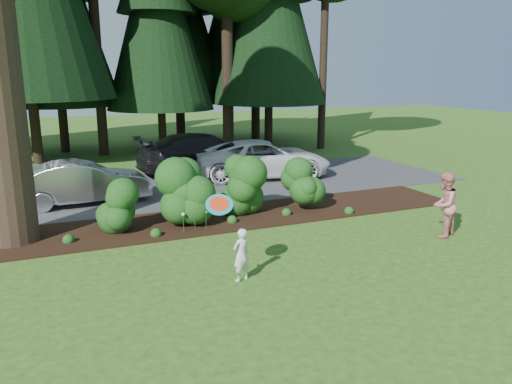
{
  "coord_description": "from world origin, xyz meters",
  "views": [
    {
      "loc": [
        -3.64,
        -9.49,
        4.04
      ],
      "look_at": [
        0.78,
        0.93,
        1.3
      ],
      "focal_mm": 35.0,
      "sensor_mm": 36.0,
      "label": 1
    }
  ],
  "objects_px": {
    "frisbee": "(219,204)",
    "adult": "(444,205)",
    "car_silver_wagon": "(83,182)",
    "car_dark_suv": "(205,153)",
    "child": "(241,255)",
    "car_white_suv": "(263,159)"
  },
  "relations": [
    {
      "from": "car_white_suv",
      "to": "child",
      "type": "distance_m",
      "value": 9.86
    },
    {
      "from": "frisbee",
      "to": "adult",
      "type": "bearing_deg",
      "value": 6.28
    },
    {
      "from": "adult",
      "to": "frisbee",
      "type": "height_order",
      "value": "frisbee"
    },
    {
      "from": "car_white_suv",
      "to": "child",
      "type": "xyz_separation_m",
      "value": [
        -4.37,
        -8.83,
        -0.21
      ]
    },
    {
      "from": "car_dark_suv",
      "to": "adult",
      "type": "distance_m",
      "value": 10.57
    },
    {
      "from": "car_dark_suv",
      "to": "frisbee",
      "type": "distance_m",
      "value": 11.24
    },
    {
      "from": "car_silver_wagon",
      "to": "car_white_suv",
      "type": "bearing_deg",
      "value": -80.08
    },
    {
      "from": "adult",
      "to": "frisbee",
      "type": "distance_m",
      "value": 6.2
    },
    {
      "from": "adult",
      "to": "child",
      "type": "bearing_deg",
      "value": -19.56
    },
    {
      "from": "car_silver_wagon",
      "to": "frisbee",
      "type": "relative_size",
      "value": 7.18
    },
    {
      "from": "adult",
      "to": "car_white_suv",
      "type": "bearing_deg",
      "value": -106.61
    },
    {
      "from": "car_silver_wagon",
      "to": "car_white_suv",
      "type": "xyz_separation_m",
      "value": [
        6.77,
        1.47,
        0.06
      ]
    },
    {
      "from": "child",
      "to": "frisbee",
      "type": "height_order",
      "value": "frisbee"
    },
    {
      "from": "car_white_suv",
      "to": "adult",
      "type": "bearing_deg",
      "value": -160.1
    },
    {
      "from": "car_dark_suv",
      "to": "car_silver_wagon",
      "type": "bearing_deg",
      "value": 120.46
    },
    {
      "from": "frisbee",
      "to": "car_silver_wagon",
      "type": "bearing_deg",
      "value": 104.47
    },
    {
      "from": "car_dark_suv",
      "to": "child",
      "type": "distance_m",
      "value": 10.99
    },
    {
      "from": "car_silver_wagon",
      "to": "frisbee",
      "type": "height_order",
      "value": "frisbee"
    },
    {
      "from": "child",
      "to": "frisbee",
      "type": "xyz_separation_m",
      "value": [
        -0.47,
        -0.11,
        1.1
      ]
    },
    {
      "from": "car_silver_wagon",
      "to": "car_dark_suv",
      "type": "height_order",
      "value": "car_dark_suv"
    },
    {
      "from": "car_white_suv",
      "to": "frisbee",
      "type": "height_order",
      "value": "frisbee"
    },
    {
      "from": "car_dark_suv",
      "to": "frisbee",
      "type": "height_order",
      "value": "frisbee"
    }
  ]
}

